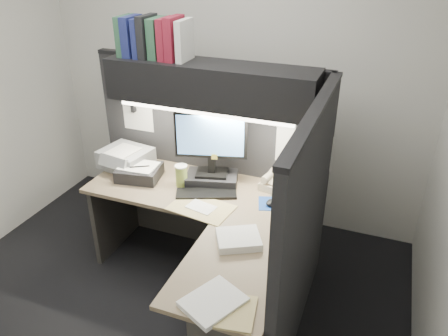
{
  "coord_description": "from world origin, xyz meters",
  "views": [
    {
      "loc": [
        1.32,
        -2.05,
        2.41
      ],
      "look_at": [
        0.32,
        0.51,
        0.98
      ],
      "focal_mm": 35.0,
      "sensor_mm": 36.0,
      "label": 1
    }
  ],
  "objects_px": {
    "keyboard": "(206,194)",
    "monitor": "(211,156)",
    "notebook_stack": "(139,172)",
    "desk": "(210,275)",
    "telephone": "(279,183)",
    "overhead_shelf": "(210,84)",
    "coffee_cup": "(181,176)",
    "printer": "(126,158)"
  },
  "relations": [
    {
      "from": "overhead_shelf",
      "to": "monitor",
      "type": "distance_m",
      "value": 0.54
    },
    {
      "from": "keyboard",
      "to": "telephone",
      "type": "height_order",
      "value": "telephone"
    },
    {
      "from": "desk",
      "to": "overhead_shelf",
      "type": "xyz_separation_m",
      "value": [
        -0.3,
        0.75,
        1.06
      ]
    },
    {
      "from": "keyboard",
      "to": "notebook_stack",
      "type": "bearing_deg",
      "value": 152.6
    },
    {
      "from": "overhead_shelf",
      "to": "keyboard",
      "type": "height_order",
      "value": "overhead_shelf"
    },
    {
      "from": "keyboard",
      "to": "monitor",
      "type": "bearing_deg",
      "value": 77.21
    },
    {
      "from": "desk",
      "to": "notebook_stack",
      "type": "bearing_deg",
      "value": 146.57
    },
    {
      "from": "monitor",
      "to": "notebook_stack",
      "type": "distance_m",
      "value": 0.61
    },
    {
      "from": "coffee_cup",
      "to": "notebook_stack",
      "type": "xyz_separation_m",
      "value": [
        -0.37,
        -0.0,
        -0.03
      ]
    },
    {
      "from": "desk",
      "to": "overhead_shelf",
      "type": "height_order",
      "value": "overhead_shelf"
    },
    {
      "from": "monitor",
      "to": "telephone",
      "type": "bearing_deg",
      "value": -2.72
    },
    {
      "from": "monitor",
      "to": "keyboard",
      "type": "xyz_separation_m",
      "value": [
        0.03,
        -0.18,
        -0.22
      ]
    },
    {
      "from": "overhead_shelf",
      "to": "printer",
      "type": "relative_size",
      "value": 4.07
    },
    {
      "from": "telephone",
      "to": "notebook_stack",
      "type": "height_order",
      "value": "same"
    },
    {
      "from": "coffee_cup",
      "to": "monitor",
      "type": "bearing_deg",
      "value": 32.66
    },
    {
      "from": "desk",
      "to": "telephone",
      "type": "height_order",
      "value": "telephone"
    },
    {
      "from": "coffee_cup",
      "to": "telephone",
      "type": "bearing_deg",
      "value": 18.77
    },
    {
      "from": "desk",
      "to": "notebook_stack",
      "type": "xyz_separation_m",
      "value": [
        -0.84,
        0.55,
        0.34
      ]
    },
    {
      "from": "desk",
      "to": "notebook_stack",
      "type": "height_order",
      "value": "notebook_stack"
    },
    {
      "from": "desk",
      "to": "monitor",
      "type": "xyz_separation_m",
      "value": [
        -0.27,
        0.68,
        0.52
      ]
    },
    {
      "from": "telephone",
      "to": "printer",
      "type": "bearing_deg",
      "value": -162.44
    },
    {
      "from": "notebook_stack",
      "to": "overhead_shelf",
      "type": "bearing_deg",
      "value": 20.15
    },
    {
      "from": "notebook_stack",
      "to": "telephone",
      "type": "bearing_deg",
      "value": 12.72
    },
    {
      "from": "desk",
      "to": "monitor",
      "type": "height_order",
      "value": "monitor"
    },
    {
      "from": "telephone",
      "to": "printer",
      "type": "xyz_separation_m",
      "value": [
        -1.28,
        -0.11,
        0.03
      ]
    },
    {
      "from": "printer",
      "to": "telephone",
      "type": "bearing_deg",
      "value": 14.01
    },
    {
      "from": "desk",
      "to": "overhead_shelf",
      "type": "distance_m",
      "value": 1.33
    },
    {
      "from": "printer",
      "to": "notebook_stack",
      "type": "relative_size",
      "value": 1.17
    },
    {
      "from": "desk",
      "to": "coffee_cup",
      "type": "xyz_separation_m",
      "value": [
        -0.47,
        0.56,
        0.37
      ]
    },
    {
      "from": "notebook_stack",
      "to": "coffee_cup",
      "type": "bearing_deg",
      "value": 0.46
    },
    {
      "from": "telephone",
      "to": "coffee_cup",
      "type": "relative_size",
      "value": 1.48
    },
    {
      "from": "desk",
      "to": "coffee_cup",
      "type": "distance_m",
      "value": 0.82
    },
    {
      "from": "keyboard",
      "to": "coffee_cup",
      "type": "height_order",
      "value": "coffee_cup"
    },
    {
      "from": "monitor",
      "to": "keyboard",
      "type": "height_order",
      "value": "monitor"
    },
    {
      "from": "desk",
      "to": "telephone",
      "type": "bearing_deg",
      "value": 73.31
    },
    {
      "from": "monitor",
      "to": "telephone",
      "type": "xyz_separation_m",
      "value": [
        0.51,
        0.11,
        -0.18
      ]
    },
    {
      "from": "desk",
      "to": "printer",
      "type": "relative_size",
      "value": 4.47
    },
    {
      "from": "notebook_stack",
      "to": "keyboard",
      "type": "bearing_deg",
      "value": -4.82
    },
    {
      "from": "notebook_stack",
      "to": "monitor",
      "type": "bearing_deg",
      "value": 12.84
    },
    {
      "from": "desk",
      "to": "overhead_shelf",
      "type": "relative_size",
      "value": 1.1
    },
    {
      "from": "coffee_cup",
      "to": "notebook_stack",
      "type": "bearing_deg",
      "value": -179.54
    },
    {
      "from": "overhead_shelf",
      "to": "keyboard",
      "type": "xyz_separation_m",
      "value": [
        0.06,
        -0.25,
        -0.76
      ]
    }
  ]
}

